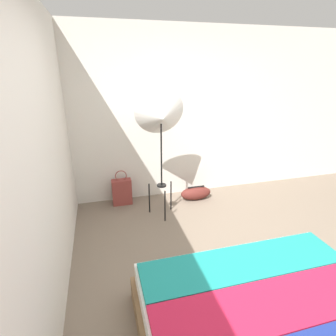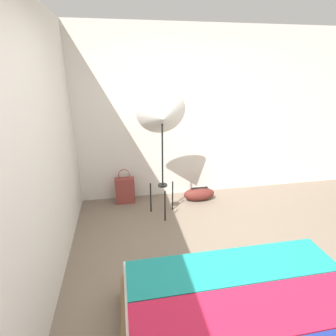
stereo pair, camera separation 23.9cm
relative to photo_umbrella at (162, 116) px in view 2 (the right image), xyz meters
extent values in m
plane|color=#756656|center=(0.39, -1.67, -1.43)|extent=(14.00, 14.00, 0.00)
cube|color=silver|center=(0.39, 0.65, -0.13)|extent=(8.00, 0.05, 2.60)
cube|color=silver|center=(-1.23, -0.67, -0.13)|extent=(0.05, 8.00, 2.60)
cube|color=#B21938|center=(0.33, -2.10, -1.02)|extent=(1.80, 0.43, 0.04)
cube|color=#197F7A|center=(0.33, -1.66, -1.02)|extent=(1.80, 0.43, 0.04)
cylinder|color=black|center=(0.00, -0.19, -1.20)|extent=(0.02, 0.02, 0.46)
cylinder|color=black|center=(-0.16, 0.09, -1.20)|extent=(0.02, 0.02, 0.46)
cylinder|color=black|center=(0.16, 0.09, -1.20)|extent=(0.02, 0.02, 0.46)
cylinder|color=black|center=(0.00, 0.00, -0.97)|extent=(0.13, 0.13, 0.02)
cylinder|color=black|center=(0.00, 0.00, -0.48)|extent=(0.02, 0.02, 0.98)
cone|color=white|center=(0.00, 0.00, 0.01)|extent=(0.66, 0.41, 0.69)
cube|color=brown|center=(-0.53, 0.46, -1.23)|extent=(0.30, 0.14, 0.41)
torus|color=brown|center=(-0.53, 0.46, -0.96)|extent=(0.18, 0.01, 0.18)
ellipsoid|color=#5B231E|center=(0.64, 0.31, -1.32)|extent=(0.50, 0.22, 0.22)
cube|color=black|center=(0.64, 0.31, -1.21)|extent=(0.28, 0.04, 0.01)
camera|label=1|loc=(-0.77, -3.26, 0.58)|focal=28.00mm
camera|label=2|loc=(-0.54, -3.31, 0.58)|focal=28.00mm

